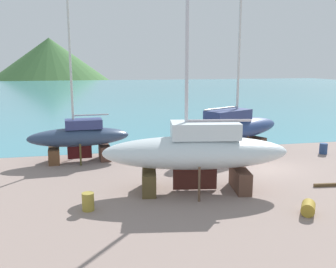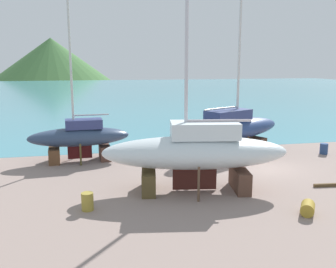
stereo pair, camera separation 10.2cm
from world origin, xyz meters
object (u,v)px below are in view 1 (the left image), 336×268
at_px(sailboat_far_slipway, 196,152).
at_px(worker, 210,129).
at_px(barrel_tipped_left, 88,202).
at_px(barrel_rust_near, 323,149).
at_px(barrel_ochre, 308,208).
at_px(sailboat_small_center, 79,137).
at_px(sailboat_large_starboard, 232,128).

relative_size(sailboat_far_slipway, worker, 8.42).
height_order(barrel_tipped_left, barrel_rust_near, barrel_tipped_left).
bearing_deg(barrel_tipped_left, barrel_ochre, -14.79).
relative_size(barrel_ochre, barrel_rust_near, 1.14).
distance_m(sailboat_small_center, sailboat_far_slipway, 9.55).
xyz_separation_m(barrel_ochre, barrel_tipped_left, (-9.50, 2.51, 0.11)).
xyz_separation_m(sailboat_small_center, barrel_ochre, (9.97, -11.51, -1.38)).
relative_size(sailboat_far_slipway, barrel_ochre, 16.30).
distance_m(barrel_ochre, barrel_tipped_left, 9.83).
height_order(sailboat_small_center, barrel_rust_near, sailboat_small_center).
height_order(sailboat_small_center, barrel_tipped_left, sailboat_small_center).
bearing_deg(barrel_ochre, sailboat_far_slipway, 134.10).
distance_m(worker, barrel_ochre, 16.71).
xyz_separation_m(barrel_ochre, barrel_rust_near, (7.48, 9.89, 0.09)).
height_order(sailboat_large_starboard, barrel_tipped_left, sailboat_large_starboard).
bearing_deg(barrel_ochre, sailboat_small_center, 130.91).
bearing_deg(barrel_ochre, sailboat_large_starboard, 86.47).
xyz_separation_m(barrel_tipped_left, barrel_rust_near, (16.98, 7.38, -0.03)).
height_order(worker, barrel_rust_near, worker).
bearing_deg(sailboat_far_slipway, sailboat_small_center, -42.04).
bearing_deg(sailboat_large_starboard, barrel_ochre, -119.82).
bearing_deg(sailboat_small_center, worker, -158.30).
bearing_deg(barrel_ochre, barrel_tipped_left, 165.21).
bearing_deg(worker, sailboat_large_starboard, 138.09).
height_order(sailboat_small_center, worker, sailboat_small_center).
height_order(worker, barrel_ochre, worker).
xyz_separation_m(worker, barrel_ochre, (-0.96, -16.67, -0.59)).
relative_size(sailboat_large_starboard, barrel_rust_near, 19.26).
bearing_deg(sailboat_large_starboard, barrel_rust_near, -34.71).
bearing_deg(sailboat_small_center, barrel_tipped_left, 89.46).
xyz_separation_m(sailboat_large_starboard, sailboat_small_center, (-10.65, 0.62, -0.29)).
bearing_deg(barrel_rust_near, sailboat_far_slipway, -153.17).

